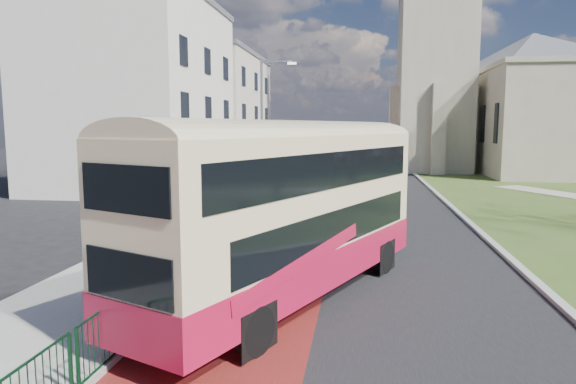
# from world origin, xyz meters

# --- Properties ---
(ground) EXTENTS (160.00, 160.00, 0.00)m
(ground) POSITION_xyz_m (0.00, 0.00, 0.00)
(ground) COLOR black
(ground) RESTS_ON ground
(road_carriageway) EXTENTS (9.00, 120.00, 0.01)m
(road_carriageway) POSITION_xyz_m (1.50, 20.00, 0.01)
(road_carriageway) COLOR black
(road_carriageway) RESTS_ON ground
(bus_lane) EXTENTS (3.40, 120.00, 0.01)m
(bus_lane) POSITION_xyz_m (-1.20, 20.00, 0.01)
(bus_lane) COLOR #591414
(bus_lane) RESTS_ON ground
(pavement_west) EXTENTS (4.00, 120.00, 0.12)m
(pavement_west) POSITION_xyz_m (-5.00, 20.00, 0.06)
(pavement_west) COLOR gray
(pavement_west) RESTS_ON ground
(kerb_west) EXTENTS (0.25, 120.00, 0.13)m
(kerb_west) POSITION_xyz_m (-3.00, 20.00, 0.07)
(kerb_west) COLOR #999993
(kerb_west) RESTS_ON ground
(kerb_east) EXTENTS (0.25, 80.00, 0.13)m
(kerb_east) POSITION_xyz_m (6.10, 22.00, 0.07)
(kerb_east) COLOR #999993
(kerb_east) RESTS_ON ground
(pedestrian_railing) EXTENTS (0.07, 24.00, 1.12)m
(pedestrian_railing) POSITION_xyz_m (-2.95, 4.00, 0.55)
(pedestrian_railing) COLOR #0B341B
(pedestrian_railing) RESTS_ON ground
(gothic_church) EXTENTS (16.38, 18.00, 40.00)m
(gothic_church) POSITION_xyz_m (12.56, 38.00, 13.13)
(gothic_church) COLOR gray
(gothic_church) RESTS_ON ground
(street_block_near) EXTENTS (10.30, 14.30, 13.00)m
(street_block_near) POSITION_xyz_m (-14.00, 22.00, 6.51)
(street_block_near) COLOR beige
(street_block_near) RESTS_ON ground
(street_block_far) EXTENTS (10.30, 16.30, 11.50)m
(street_block_far) POSITION_xyz_m (-14.00, 38.00, 5.76)
(street_block_far) COLOR beige
(street_block_far) RESTS_ON ground
(streetlamp) EXTENTS (2.13, 0.18, 8.00)m
(streetlamp) POSITION_xyz_m (-4.35, 18.00, 4.59)
(streetlamp) COLOR gray
(streetlamp) RESTS_ON pavement_west
(bus) EXTENTS (6.15, 10.08, 4.18)m
(bus) POSITION_xyz_m (-0.23, -0.02, 2.39)
(bus) COLOR #A60F32
(bus) RESTS_ON ground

